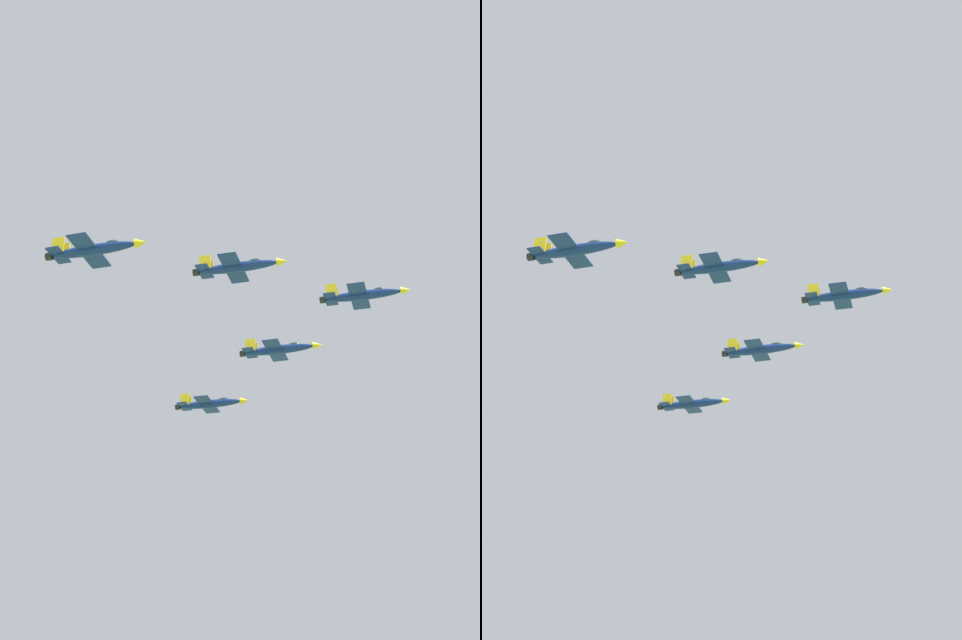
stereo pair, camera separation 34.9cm
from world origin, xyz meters
TOP-DOWN VIEW (x-y plane):
  - jet_lead at (25.98, -5.94)m, footprint 15.01×11.45m
  - jet_left_wingman at (19.09, 18.82)m, footprint 15.33×11.91m
  - jet_right_wingman at (0.44, -8.75)m, footprint 15.05×11.44m
  - jet_left_outer at (12.20, 43.57)m, footprint 15.19×11.70m
  - jet_right_outer at (-25.11, -11.56)m, footprint 15.39×12.08m

SIDE VIEW (x-z plane):
  - jet_left_outer at x=12.20m, z-range 94.88..98.48m
  - jet_right_outer at x=-25.11m, z-range 95.65..99.31m
  - jet_left_wingman at x=19.09m, z-range 98.43..102.07m
  - jet_right_wingman at x=0.44m, z-range 99.09..102.65m
  - jet_lead at x=25.98m, z-range 99.66..103.20m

